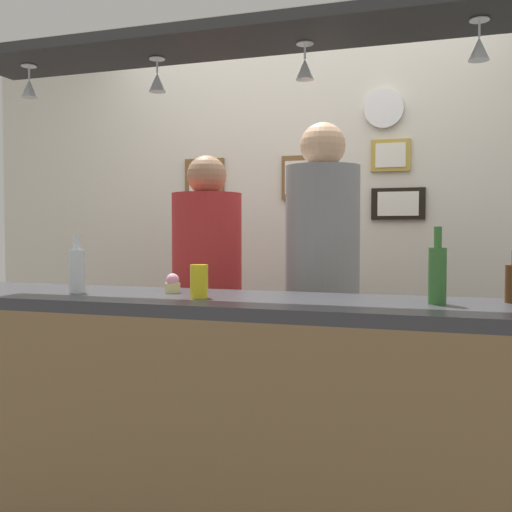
# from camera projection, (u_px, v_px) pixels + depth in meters

# --- Properties ---
(back_wall) EXTENTS (4.40, 0.06, 2.60)m
(back_wall) POSITION_uv_depth(u_px,v_px,m) (307.00, 226.00, 3.56)
(back_wall) COLOR silver
(back_wall) RESTS_ON ground_plane
(bar_counter) EXTENTS (2.70, 0.55, 1.03)m
(bar_counter) POSITION_uv_depth(u_px,v_px,m) (203.00, 397.00, 2.06)
(bar_counter) COLOR #38383D
(bar_counter) RESTS_ON ground_plane
(overhead_glass_rack) EXTENTS (2.20, 0.36, 0.04)m
(overhead_glass_rack) POSITION_uv_depth(u_px,v_px,m) (223.00, 40.00, 2.20)
(overhead_glass_rack) COLOR black
(hanging_wineglass_far_left) EXTENTS (0.07, 0.07, 0.13)m
(hanging_wineglass_far_left) POSITION_uv_depth(u_px,v_px,m) (29.00, 87.00, 2.47)
(hanging_wineglass_far_left) COLOR silver
(hanging_wineglass_far_left) RESTS_ON overhead_glass_rack
(hanging_wineglass_left) EXTENTS (0.07, 0.07, 0.13)m
(hanging_wineglass_left) POSITION_uv_depth(u_px,v_px,m) (157.00, 81.00, 2.36)
(hanging_wineglass_left) COLOR silver
(hanging_wineglass_left) RESTS_ON overhead_glass_rack
(hanging_wineglass_center_left) EXTENTS (0.07, 0.07, 0.13)m
(hanging_wineglass_center_left) POSITION_uv_depth(u_px,v_px,m) (305.00, 68.00, 2.17)
(hanging_wineglass_center_left) COLOR silver
(hanging_wineglass_center_left) RESTS_ON overhead_glass_rack
(hanging_wineglass_center) EXTENTS (0.07, 0.07, 0.13)m
(hanging_wineglass_center) POSITION_uv_depth(u_px,v_px,m) (479.00, 47.00, 1.93)
(hanging_wineglass_center) COLOR silver
(hanging_wineglass_center) RESTS_ON overhead_glass_rack
(person_middle_red_shirt) EXTENTS (0.34, 0.34, 1.64)m
(person_middle_red_shirt) POSITION_uv_depth(u_px,v_px,m) (207.00, 289.00, 2.90)
(person_middle_red_shirt) COLOR #2D334C
(person_middle_red_shirt) RESTS_ON ground_plane
(person_right_grey_shirt) EXTENTS (0.34, 0.34, 1.77)m
(person_right_grey_shirt) POSITION_uv_depth(u_px,v_px,m) (322.00, 275.00, 2.72)
(person_right_grey_shirt) COLOR #2D334C
(person_right_grey_shirt) RESTS_ON ground_plane
(bottle_soda_clear) EXTENTS (0.06, 0.06, 0.23)m
(bottle_soda_clear) POSITION_uv_depth(u_px,v_px,m) (77.00, 270.00, 2.33)
(bottle_soda_clear) COLOR silver
(bottle_soda_clear) RESTS_ON bar_counter
(bottle_beer_green_import) EXTENTS (0.06, 0.06, 0.26)m
(bottle_beer_green_import) POSITION_uv_depth(u_px,v_px,m) (437.00, 273.00, 1.98)
(bottle_beer_green_import) COLOR #336B2D
(bottle_beer_green_import) RESTS_ON bar_counter
(drink_can) EXTENTS (0.07, 0.07, 0.12)m
(drink_can) POSITION_uv_depth(u_px,v_px,m) (199.00, 281.00, 2.16)
(drink_can) COLOR yellow
(drink_can) RESTS_ON bar_counter
(cupcake) EXTENTS (0.06, 0.06, 0.08)m
(cupcake) POSITION_uv_depth(u_px,v_px,m) (173.00, 284.00, 2.33)
(cupcake) COLOR beige
(cupcake) RESTS_ON bar_counter
(picture_frame_upper_small) EXTENTS (0.22, 0.02, 0.18)m
(picture_frame_upper_small) POSITION_uv_depth(u_px,v_px,m) (391.00, 155.00, 3.35)
(picture_frame_upper_small) COLOR #B29338
(picture_frame_upper_small) RESTS_ON back_wall
(picture_frame_caricature) EXTENTS (0.26, 0.02, 0.34)m
(picture_frame_caricature) POSITION_uv_depth(u_px,v_px,m) (204.00, 186.00, 3.71)
(picture_frame_caricature) COLOR brown
(picture_frame_caricature) RESTS_ON back_wall
(picture_frame_lower_pair) EXTENTS (0.30, 0.02, 0.18)m
(picture_frame_lower_pair) POSITION_uv_depth(u_px,v_px,m) (398.00, 204.00, 3.35)
(picture_frame_lower_pair) COLOR black
(picture_frame_lower_pair) RESTS_ON back_wall
(picture_frame_crest) EXTENTS (0.18, 0.02, 0.26)m
(picture_frame_crest) POSITION_uv_depth(u_px,v_px,m) (296.00, 178.00, 3.52)
(picture_frame_crest) COLOR brown
(picture_frame_crest) RESTS_ON back_wall
(wall_clock) EXTENTS (0.22, 0.03, 0.22)m
(wall_clock) POSITION_uv_depth(u_px,v_px,m) (384.00, 109.00, 3.34)
(wall_clock) COLOR white
(wall_clock) RESTS_ON back_wall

